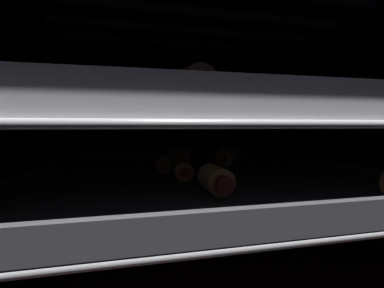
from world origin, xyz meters
TOP-DOWN VIEW (x-y plane):
  - ground_plane at (0.00, 0.00)cm, footprint 53.26×49.12cm
  - oven_wall_back at (0.00, 23.96)cm, footprint 53.26×1.20cm
  - oven_wall_right at (26.03, 0.00)cm, footprint 1.20×46.72cm
  - heating_element at (0.00, -0.00)cm, footprint 40.69×20.59cm
  - oven_rack_lower at (0.00, 0.00)cm, footprint 48.60×45.79cm
  - baking_tray_lower at (0.00, 0.00)cm, footprint 44.22×41.33cm
  - pig_in_blanket_lower_0 at (-2.19, -3.56)cm, footprint 2.71×4.61cm
  - pig_in_blanket_lower_1 at (7.70, 6.66)cm, footprint 4.76×5.03cm
  - pig_in_blanket_lower_3 at (-0.18, -10.75)cm, footprint 3.04×6.45cm
  - pig_in_blanket_lower_4 at (-1.03, 7.94)cm, footprint 5.09×4.14cm
  - pig_in_blanket_lower_5 at (-3.80, 2.46)cm, footprint 3.57×5.44cm
  - oven_rack_upper at (0.00, -0.00)cm, footprint 48.48×45.79cm
  - baking_tray_upper at (0.00, 0.00)cm, footprint 44.22×41.33cm
  - pig_in_blanket_upper_0 at (11.69, 11.96)cm, footprint 4.61×5.86cm
  - pig_in_blanket_upper_1 at (-6.11, 1.49)cm, footprint 5.08×4.45cm
  - pig_in_blanket_upper_2 at (-3.61, -15.30)cm, footprint 4.22×5.26cm
  - pig_in_blanket_upper_3 at (3.93, 1.40)cm, footprint 5.09×4.52cm
  - pig_in_blanket_upper_4 at (-11.20, 17.45)cm, footprint 3.38×5.60cm
  - pig_in_blanket_upper_5 at (18.23, 10.39)cm, footprint 4.72×4.04cm
  - pig_in_blanket_upper_6 at (-18.72, 14.88)cm, footprint 3.57×5.15cm
  - pig_in_blanket_upper_7 at (10.15, -6.12)cm, footprint 5.91×3.48cm
  - pig_in_blanket_upper_8 at (1.04, -4.56)cm, footprint 3.44×6.01cm

SIDE VIEW (x-z plane):
  - ground_plane at x=0.00cm, z-range -1.20..0.00cm
  - oven_rack_lower at x=0.00cm, z-range 9.66..10.41cm
  - baking_tray_lower at x=0.00cm, z-range 9.78..12.27cm
  - pig_in_blanket_lower_0 at x=-2.19cm, z-range 11.38..13.86cm
  - pig_in_blanket_lower_5 at x=-3.80cm, z-range 11.38..13.89cm
  - pig_in_blanket_lower_3 at x=-0.18cm, z-range 11.38..14.31cm
  - pig_in_blanket_lower_4 at x=-1.03cm, z-range 11.38..14.42cm
  - pig_in_blanket_lower_1 at x=7.70cm, z-range 11.38..14.63cm
  - oven_wall_back at x=0.00cm, z-range 0.00..35.98cm
  - oven_wall_right at x=26.03cm, z-range 0.00..35.98cm
  - oven_rack_upper at x=0.00cm, z-range 18.37..19.00cm
  - baking_tray_upper at x=0.00cm, z-range 18.24..21.26cm
  - pig_in_blanket_upper_1 at x=-6.11cm, z-range 20.19..22.59cm
  - pig_in_blanket_upper_7 at x=10.15cm, z-range 20.19..22.61cm
  - pig_in_blanket_upper_4 at x=-11.20cm, z-range 20.19..22.68cm
  - pig_in_blanket_upper_3 at x=3.93cm, z-range 20.19..23.36cm
  - pig_in_blanket_upper_8 at x=1.04cm, z-range 20.19..23.37cm
  - pig_in_blanket_upper_6 at x=-18.72cm, z-range 20.19..23.47cm
  - pig_in_blanket_upper_2 at x=-3.61cm, z-range 20.19..23.48cm
  - pig_in_blanket_upper_5 at x=18.23cm, z-range 20.19..23.49cm
  - pig_in_blanket_upper_0 at x=11.69cm, z-range 20.19..23.51cm
  - heating_element at x=0.00cm, z-range 32.91..34.22cm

